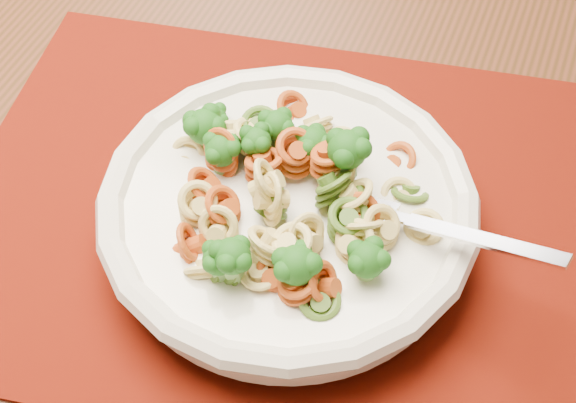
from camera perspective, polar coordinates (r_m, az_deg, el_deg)
The scene contains 5 objects.
dining_table at distance 0.72m, azimuth 7.78°, elevation -1.24°, with size 1.76×1.36×0.74m.
placemat at distance 0.61m, azimuth -0.97°, elevation -0.55°, with size 0.48×0.37×0.00m, color #5C1303.
pasta_bowl at distance 0.57m, azimuth 0.00°, elevation -0.58°, with size 0.27×0.27×0.05m.
pasta_broccoli_heap at distance 0.56m, azimuth 0.00°, elevation 0.38°, with size 0.23×0.23×0.06m, color #E8CB72, non-canonical shape.
fork at distance 0.55m, azimuth 6.33°, elevation -0.72°, with size 0.19×0.02×0.01m, color silver, non-canonical shape.
Camera 1 is at (0.68, -0.67, 1.22)m, focal length 50.00 mm.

